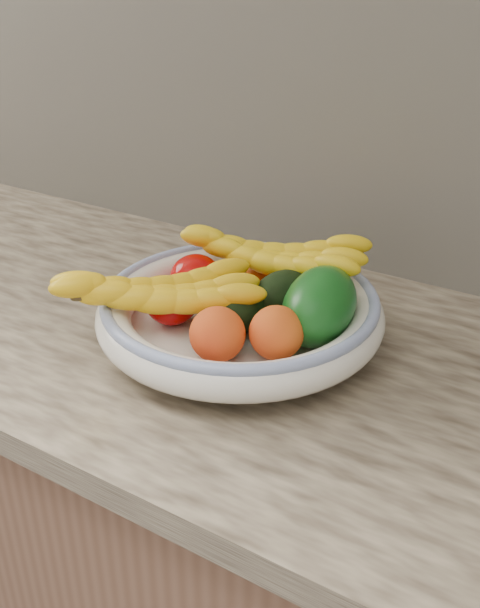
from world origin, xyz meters
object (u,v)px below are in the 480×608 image
fruit_bowl (240,311)px  banana_bunch_front (159,298)px  green_mango (319,306)px  banana_bunch_back (270,261)px

fruit_bowl → banana_bunch_front: 0.11m
banana_bunch_front → green_mango: bearing=-17.0°
fruit_bowl → banana_bunch_back: size_ratio=1.34×
fruit_bowl → banana_bunch_back: (-0.01, 0.09, 0.04)m
banana_bunch_back → banana_bunch_front: (-0.07, -0.17, -0.01)m
fruit_bowl → green_mango: (0.11, 0.02, 0.03)m
green_mango → banana_bunch_front: 0.21m
fruit_bowl → banana_bunch_back: 0.10m
green_mango → banana_bunch_front: bearing=-160.8°
banana_bunch_front → banana_bunch_back: bearing=21.2°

